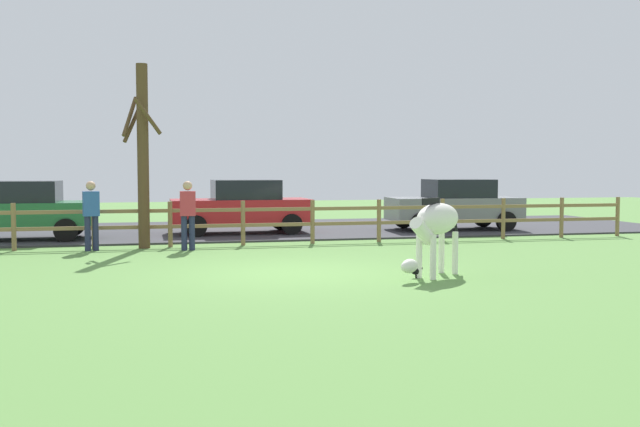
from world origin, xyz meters
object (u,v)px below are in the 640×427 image
object	(u,v)px
parked_car_grey	(455,204)
visitor_right_of_tree	(188,212)
parked_car_red	(242,206)
zebra	(435,225)
crow_on_grass	(417,271)
parked_car_green	(17,210)
visitor_left_of_tree	(91,212)
bare_tree	(142,153)

from	to	relation	value
parked_car_grey	visitor_right_of_tree	world-z (taller)	visitor_right_of_tree
parked_car_red	visitor_right_of_tree	xyz separation A→B (m)	(-1.73, -3.68, 0.06)
zebra	parked_car_grey	size ratio (longest dim) A/B	0.40
crow_on_grass	parked_car_green	distance (m)	11.61
parked_car_red	parked_car_grey	bearing A→B (deg)	-2.53
visitor_left_of_tree	parked_car_green	bearing A→B (deg)	127.89
visitor_left_of_tree	visitor_right_of_tree	xyz separation A→B (m)	(2.21, -0.41, 0.00)
parked_car_red	visitor_right_of_tree	world-z (taller)	visitor_right_of_tree
bare_tree	zebra	size ratio (longest dim) A/B	2.74
parked_car_grey	zebra	bearing A→B (deg)	-116.15
parked_car_green	bare_tree	bearing A→B (deg)	-36.00
zebra	parked_car_red	bearing A→B (deg)	104.93
zebra	visitor_right_of_tree	size ratio (longest dim) A/B	0.99
bare_tree	visitor_left_of_tree	size ratio (longest dim) A/B	2.71
crow_on_grass	parked_car_red	world-z (taller)	parked_car_red
bare_tree	parked_car_red	xyz separation A→B (m)	(2.76, 2.96, -1.46)
parked_car_red	visitor_right_of_tree	distance (m)	4.07
parked_car_green	visitor_right_of_tree	bearing A→B (deg)	-35.78
parked_car_grey	parked_car_red	size ratio (longest dim) A/B	1.01
bare_tree	crow_on_grass	xyz separation A→B (m)	(4.74, -6.00, -2.17)
parked_car_green	parked_car_grey	size ratio (longest dim) A/B	0.99
zebra	visitor_left_of_tree	size ratio (longest dim) A/B	0.99
visitor_right_of_tree	parked_car_green	bearing A→B (deg)	144.22
crow_on_grass	parked_car_grey	world-z (taller)	parked_car_grey
zebra	parked_car_grey	distance (m)	9.55
parked_car_green	visitor_left_of_tree	world-z (taller)	visitor_left_of_tree
visitor_right_of_tree	bare_tree	bearing A→B (deg)	144.93
parked_car_green	parked_car_grey	distance (m)	12.61
visitor_left_of_tree	parked_car_red	bearing A→B (deg)	39.67
parked_car_green	visitor_left_of_tree	size ratio (longest dim) A/B	2.45
zebra	parked_car_green	xyz separation A→B (m)	(-8.39, 8.29, -0.08)
parked_car_red	visitor_left_of_tree	xyz separation A→B (m)	(-3.94, -3.27, 0.06)
parked_car_green	parked_car_red	bearing A→B (deg)	5.50
parked_car_green	visitor_right_of_tree	distance (m)	5.30
parked_car_red	bare_tree	bearing A→B (deg)	-132.96
parked_car_green	parked_car_grey	bearing A→B (deg)	1.32
bare_tree	zebra	xyz separation A→B (m)	(5.12, -5.91, -1.37)
crow_on_grass	visitor_right_of_tree	distance (m)	6.50
bare_tree	zebra	distance (m)	7.94
crow_on_grass	parked_car_green	world-z (taller)	parked_car_green
crow_on_grass	visitor_left_of_tree	size ratio (longest dim) A/B	0.13
zebra	parked_car_green	world-z (taller)	parked_car_green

